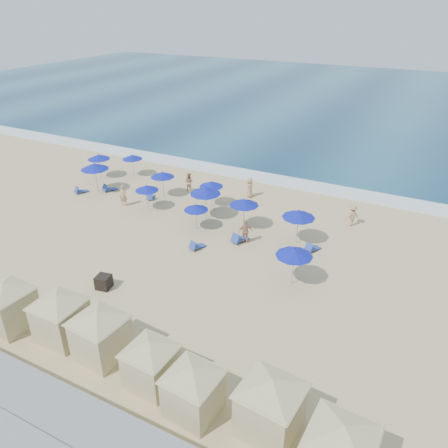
{
  "coord_description": "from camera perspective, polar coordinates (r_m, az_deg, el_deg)",
  "views": [
    {
      "loc": [
        14.44,
        -20.27,
        15.06
      ],
      "look_at": [
        2.35,
        3.0,
        1.43
      ],
      "focal_mm": 35.0,
      "sensor_mm": 36.0,
      "label": 1
    }
  ],
  "objects": [
    {
      "name": "cabana_6",
      "position": [
        16.96,
        15.03,
        -26.11
      ],
      "size": [
        4.6,
        4.6,
        2.89
      ],
      "color": "#C3B586",
      "rests_on": "ground"
    },
    {
      "name": "umbrella_8",
      "position": [
        31.13,
        2.64,
        2.87
      ],
      "size": [
        2.14,
        2.14,
        2.43
      ],
      "color": "#A5A8AD",
      "rests_on": "ground"
    },
    {
      "name": "umbrella_5",
      "position": [
        32.5,
        -2.45,
        4.38
      ],
      "size": [
        2.36,
        2.36,
        2.68
      ],
      "color": "#A5A8AD",
      "rests_on": "ground"
    },
    {
      "name": "umbrella_3",
      "position": [
        34.67,
        -10.05,
        4.66
      ],
      "size": [
        1.89,
        1.89,
        2.15
      ],
      "color": "#A5A8AD",
      "rests_on": "ground"
    },
    {
      "name": "umbrella_1",
      "position": [
        38.85,
        -16.55,
        7.24
      ],
      "size": [
        2.39,
        2.39,
        2.72
      ],
      "color": "#A5A8AD",
      "rests_on": "ground"
    },
    {
      "name": "beach_chair_1",
      "position": [
        39.53,
        -14.86,
        4.51
      ],
      "size": [
        0.99,
        1.41,
        0.71
      ],
      "color": "#294298",
      "rests_on": "ground"
    },
    {
      "name": "beach_chair_2",
      "position": [
        37.19,
        -9.61,
        3.56
      ],
      "size": [
        0.98,
        1.3,
        0.65
      ],
      "color": "#294298",
      "rests_on": "ground"
    },
    {
      "name": "umbrella_7",
      "position": [
        34.76,
        -1.67,
        5.25
      ],
      "size": [
        1.94,
        1.94,
        2.21
      ],
      "color": "#A5A8AD",
      "rests_on": "ground"
    },
    {
      "name": "trash_bin",
      "position": [
        26.47,
        -15.44,
        -7.31
      ],
      "size": [
        0.93,
        0.93,
        0.8
      ],
      "primitive_type": "cube",
      "rotation": [
        0.0,
        0.0,
        0.18
      ],
      "color": "black",
      "rests_on": "ground"
    },
    {
      "name": "umbrella_4",
      "position": [
        36.87,
        -8.05,
        6.42
      ],
      "size": [
        2.01,
        2.01,
        2.29
      ],
      "color": "#A5A8AD",
      "rests_on": "ground"
    },
    {
      "name": "cabana_3",
      "position": [
        19.61,
        -9.58,
        -16.86
      ],
      "size": [
        4.12,
        4.12,
        2.59
      ],
      "color": "#C3B586",
      "rests_on": "ground"
    },
    {
      "name": "cabana_0",
      "position": [
        24.69,
        -26.46,
        -8.74
      ],
      "size": [
        4.59,
        4.59,
        2.88
      ],
      "color": "#C3B586",
      "rests_on": "ground"
    },
    {
      "name": "cabana_1",
      "position": [
        22.89,
        -20.7,
        -10.56
      ],
      "size": [
        4.54,
        4.54,
        2.85
      ],
      "color": "#C3B586",
      "rests_on": "ground"
    },
    {
      "name": "beachgoer_3",
      "position": [
        33.41,
        16.39,
        1.08
      ],
      "size": [
        1.16,
        1.23,
        1.67
      ],
      "primitive_type": "imported",
      "rotation": [
        0.0,
        0.0,
        4.04
      ],
      "color": "tan",
      "rests_on": "ground"
    },
    {
      "name": "beachgoer_1",
      "position": [
        38.17,
        -4.6,
        5.51
      ],
      "size": [
        0.82,
        0.64,
        1.67
      ],
      "primitive_type": "imported",
      "rotation": [
        0.0,
        0.0,
        3.13
      ],
      "color": "tan",
      "rests_on": "ground"
    },
    {
      "name": "umbrella_10",
      "position": [
        25.24,
        9.18,
        -3.65
      ],
      "size": [
        2.19,
        2.19,
        2.49
      ],
      "color": "#A5A8AD",
      "rests_on": "ground"
    },
    {
      "name": "beachgoer_4",
      "position": [
        36.88,
        3.39,
        4.78
      ],
      "size": [
        0.74,
        0.95,
        1.72
      ],
      "primitive_type": "imported",
      "rotation": [
        0.0,
        0.0,
        4.96
      ],
      "color": "tan",
      "rests_on": "ground"
    },
    {
      "name": "surf_line",
      "position": [
        41.4,
        5.11,
        6.09
      ],
      "size": [
        160.0,
        2.5,
        0.08
      ],
      "primitive_type": "cube",
      "color": "white",
      "rests_on": "ground"
    },
    {
      "name": "beachgoer_0",
      "position": [
        36.11,
        -13.02,
        3.62
      ],
      "size": [
        0.75,
        0.61,
        1.77
      ],
      "primitive_type": "imported",
      "rotation": [
        0.0,
        0.0,
        0.33
      ],
      "color": "tan",
      "rests_on": "ground"
    },
    {
      "name": "beach_chair_0",
      "position": [
        39.82,
        -18.28,
        4.16
      ],
      "size": [
        0.94,
        1.3,
        0.65
      ],
      "color": "#294298",
      "rests_on": "ground"
    },
    {
      "name": "umbrella_0",
      "position": [
        42.22,
        -16.06,
        8.44
      ],
      "size": [
        2.07,
        2.07,
        2.35
      ],
      "color": "#A5A8AD",
      "rests_on": "ground"
    },
    {
      "name": "ground",
      "position": [
        29.09,
        -6.87,
        -3.93
      ],
      "size": [
        160.0,
        160.0,
        0.0
      ],
      "primitive_type": "plane",
      "color": "tan",
      "rests_on": "ground"
    },
    {
      "name": "beach_chair_5",
      "position": [
        29.7,
        11.4,
        -3.07
      ],
      "size": [
        1.0,
        1.36,
        0.68
      ],
      "color": "#294298",
      "rests_on": "ground"
    },
    {
      "name": "cabana_4",
      "position": [
        18.38,
        -4.1,
        -20.14
      ],
      "size": [
        4.19,
        4.19,
        2.64
      ],
      "color": "#C3B586",
      "rests_on": "ground"
    },
    {
      "name": "beach_chair_3",
      "position": [
        29.4,
        -3.65,
        -2.88
      ],
      "size": [
        0.88,
        1.32,
        0.67
      ],
      "color": "#294298",
      "rests_on": "ground"
    },
    {
      "name": "umbrella_6",
      "position": [
        31.18,
        -3.68,
        2.18
      ],
      "size": [
        1.79,
        1.79,
        2.04
      ],
      "color": "#A5A8AD",
      "rests_on": "ground"
    },
    {
      "name": "cabana_2",
      "position": [
        21.28,
        -15.95,
        -12.91
      ],
      "size": [
        4.56,
        4.56,
        2.87
      ],
      "color": "#C3B586",
      "rests_on": "ground"
    },
    {
      "name": "umbrella_9",
      "position": [
        29.54,
        9.74,
        1.28
      ],
      "size": [
        2.25,
        2.25,
        2.56
      ],
      "color": "#A5A8AD",
      "rests_on": "ground"
    },
    {
      "name": "ocean",
      "position": [
        78.1,
        16.87,
        15.26
      ],
      "size": [
        160.0,
        80.0,
        0.06
      ],
      "primitive_type": "cube",
      "color": "navy",
      "rests_on": "ground"
    },
    {
      "name": "umbrella_2",
      "position": [
        41.95,
        -11.9,
        8.57
      ],
      "size": [
        1.91,
        1.91,
        2.17
      ],
      "color": "#A5A8AD",
      "rests_on": "ground"
    },
    {
      "name": "beach_chair_4",
      "position": [
        30.15,
        1.94,
        -1.94
      ],
      "size": [
        0.99,
        1.5,
        0.76
      ],
      "color": "#294298",
      "rests_on": "ground"
    },
    {
      "name": "cabana_5",
      "position": [
        17.72,
        6.17,
        -21.74
      ],
      "size": [
        4.67,
        4.67,
        2.94
      ],
      "color": "#C3B586",
      "rests_on": "ground"
    },
    {
      "name": "beachgoer_2",
      "position": [
        29.8,
        2.83,
        -0.98
      ],
      "size": [
        1.08,
        0.95,
        1.75
      ],
      "primitive_type": "imported",
      "rotation": [
        0.0,
        0.0,
        3.78
      ],
      "color": "tan",
      "rests_on": "ground"
    }
  ]
}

